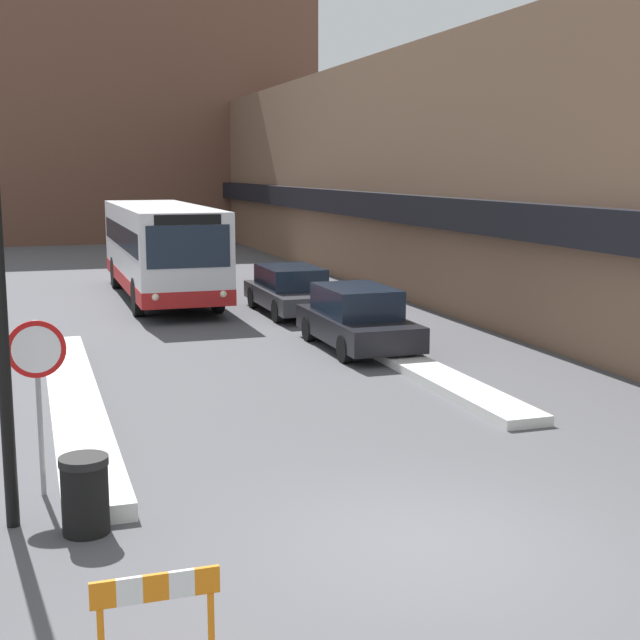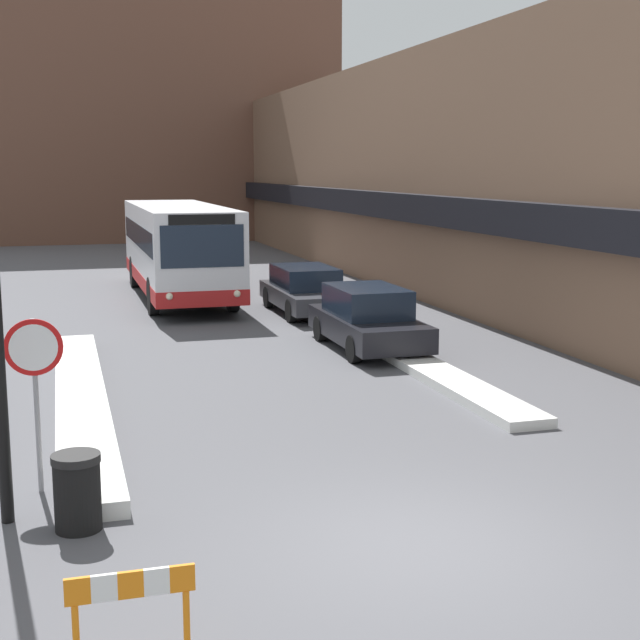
% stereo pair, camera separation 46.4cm
% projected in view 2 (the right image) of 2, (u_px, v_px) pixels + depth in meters
% --- Properties ---
extents(ground_plane, '(160.00, 160.00, 0.00)m').
position_uv_depth(ground_plane, '(418.00, 545.00, 10.35)').
color(ground_plane, '#515156').
extents(building_row_right, '(5.50, 60.00, 8.24)m').
position_uv_depth(building_row_right, '(420.00, 174.00, 35.13)').
color(building_row_right, brown).
rests_on(building_row_right, ground_plane).
extents(building_backdrop_far, '(26.00, 8.00, 17.07)m').
position_uv_depth(building_backdrop_far, '(118.00, 98.00, 54.14)').
color(building_backdrop_far, brown).
rests_on(building_backdrop_far, ground_plane).
extents(snow_bank_left, '(0.90, 11.69, 0.25)m').
position_uv_depth(snow_bank_left, '(81.00, 398.00, 16.49)').
color(snow_bank_left, silver).
rests_on(snow_bank_left, ground_plane).
extents(snow_bank_right, '(0.90, 10.75, 0.19)m').
position_uv_depth(snow_bank_right, '(412.00, 360.00, 19.90)').
color(snow_bank_right, silver).
rests_on(snow_bank_right, ground_plane).
extents(city_bus, '(2.68, 10.77, 3.11)m').
position_uv_depth(city_bus, '(178.00, 247.00, 29.72)').
color(city_bus, silver).
rests_on(city_bus, ground_plane).
extents(parked_car_front, '(1.82, 4.34, 1.51)m').
position_uv_depth(parked_car_front, '(368.00, 319.00, 21.44)').
color(parked_car_front, black).
rests_on(parked_car_front, ground_plane).
extents(parked_car_middle, '(1.87, 4.62, 1.41)m').
position_uv_depth(parked_car_middle, '(306.00, 290.00, 26.78)').
color(parked_car_middle, '#38383D').
rests_on(parked_car_middle, ground_plane).
extents(stop_sign, '(0.76, 0.08, 2.38)m').
position_uv_depth(stop_sign, '(35.00, 367.00, 11.76)').
color(stop_sign, gray).
rests_on(stop_sign, ground_plane).
extents(street_lamp, '(1.46, 0.36, 7.26)m').
position_uv_depth(street_lamp, '(9.00, 159.00, 10.36)').
color(street_lamp, black).
rests_on(street_lamp, ground_plane).
extents(trash_bin, '(0.59, 0.59, 0.95)m').
position_uv_depth(trash_bin, '(77.00, 492.00, 10.72)').
color(trash_bin, black).
rests_on(trash_bin, ground_plane).
extents(construction_barricade, '(1.10, 0.06, 0.94)m').
position_uv_depth(construction_barricade, '(131.00, 601.00, 7.61)').
color(construction_barricade, orange).
rests_on(construction_barricade, ground_plane).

